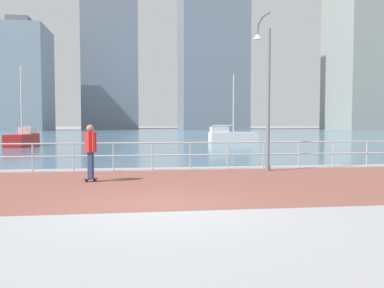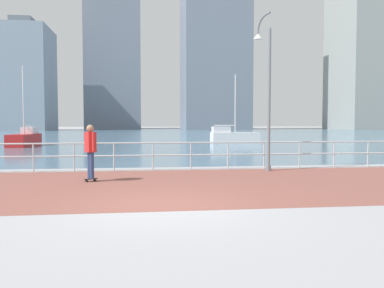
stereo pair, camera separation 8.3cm
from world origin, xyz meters
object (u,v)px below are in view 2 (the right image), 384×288
object	(u,v)px
sailboat_ivory	(25,139)
skateboarder	(90,148)
sailboat_white	(233,136)
lamppost	(266,84)

from	to	relation	value
sailboat_ivory	skateboarder	bearing A→B (deg)	-69.67
skateboarder	sailboat_white	world-z (taller)	sailboat_white
lamppost	sailboat_white	distance (m)	20.34
lamppost	skateboarder	size ratio (longest dim) A/B	3.38
sailboat_white	skateboarder	bearing A→B (deg)	-113.23
skateboarder	sailboat_white	xyz separation A→B (m)	(9.43, 21.96, -0.46)
lamppost	sailboat_white	size ratio (longest dim) A/B	0.98
sailboat_white	sailboat_ivory	size ratio (longest dim) A/B	0.99
lamppost	sailboat_white	bearing A→B (deg)	80.24
lamppost	sailboat_ivory	size ratio (longest dim) A/B	0.97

